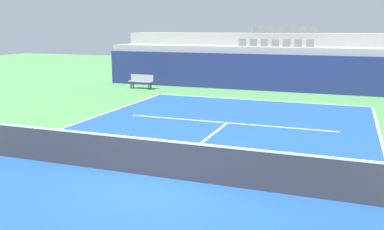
# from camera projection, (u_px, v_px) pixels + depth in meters

# --- Properties ---
(ground_plane) EXTENTS (80.00, 80.00, 0.00)m
(ground_plane) POSITION_uv_depth(u_px,v_px,m) (157.00, 177.00, 10.37)
(ground_plane) COLOR #4C8C4C
(court_surface) EXTENTS (11.00, 24.00, 0.01)m
(court_surface) POSITION_uv_depth(u_px,v_px,m) (157.00, 177.00, 10.37)
(court_surface) COLOR #1E4C99
(court_surface) RESTS_ON ground_plane
(baseline_far) EXTENTS (11.00, 0.10, 0.00)m
(baseline_far) POSITION_uv_depth(u_px,v_px,m) (257.00, 100.00, 21.33)
(baseline_far) COLOR white
(baseline_far) RESTS_ON court_surface
(service_line_far) EXTENTS (8.26, 0.10, 0.00)m
(service_line_far) POSITION_uv_depth(u_px,v_px,m) (227.00, 123.00, 16.24)
(service_line_far) COLOR white
(service_line_far) RESTS_ON court_surface
(centre_service_line) EXTENTS (0.10, 6.40, 0.00)m
(centre_service_line) POSITION_uv_depth(u_px,v_px,m) (200.00, 144.00, 13.30)
(centre_service_line) COLOR white
(centre_service_line) RESTS_ON court_surface
(back_wall) EXTENTS (20.96, 0.30, 2.13)m
(back_wall) POSITION_uv_depth(u_px,v_px,m) (270.00, 73.00, 24.30)
(back_wall) COLOR navy
(back_wall) RESTS_ON ground_plane
(stands_tier_lower) EXTENTS (20.96, 2.40, 2.52)m
(stands_tier_lower) POSITION_uv_depth(u_px,v_px,m) (274.00, 67.00, 25.49)
(stands_tier_lower) COLOR #9E9E99
(stands_tier_lower) RESTS_ON ground_plane
(stands_tier_upper) EXTENTS (20.96, 2.40, 3.30)m
(stands_tier_upper) POSITION_uv_depth(u_px,v_px,m) (280.00, 58.00, 27.61)
(stands_tier_upper) COLOR #9E9E99
(stands_tier_upper) RESTS_ON ground_plane
(seating_row_lower) EXTENTS (4.52, 0.44, 0.44)m
(seating_row_lower) POSITION_uv_depth(u_px,v_px,m) (275.00, 44.00, 25.30)
(seating_row_lower) COLOR slate
(seating_row_lower) RESTS_ON stands_tier_lower
(seating_row_upper) EXTENTS (4.52, 0.44, 0.44)m
(seating_row_upper) POSITION_uv_depth(u_px,v_px,m) (282.00, 31.00, 27.34)
(seating_row_upper) COLOR slate
(seating_row_upper) RESTS_ON stands_tier_upper
(tennis_net) EXTENTS (11.08, 0.08, 1.07)m
(tennis_net) POSITION_uv_depth(u_px,v_px,m) (157.00, 158.00, 10.27)
(tennis_net) COLOR black
(tennis_net) RESTS_ON court_surface
(player_bench) EXTENTS (1.50, 0.40, 0.85)m
(player_bench) POSITION_uv_depth(u_px,v_px,m) (141.00, 80.00, 25.32)
(player_bench) COLOR #99999E
(player_bench) RESTS_ON ground_plane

